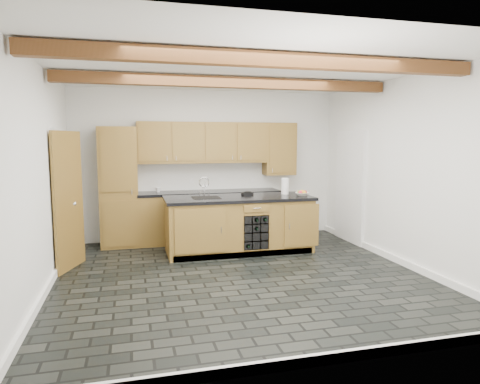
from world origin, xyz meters
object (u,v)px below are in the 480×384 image
(island, at_px, (239,224))
(paper_towel, at_px, (285,186))
(fruit_bowl, at_px, (302,194))
(kitchen_scale, at_px, (247,193))

(island, relative_size, paper_towel, 8.79)
(paper_towel, bearing_deg, fruit_bowl, -54.21)
(paper_towel, bearing_deg, kitchen_scale, 175.14)
(kitchen_scale, bearing_deg, fruit_bowl, -35.31)
(island, relative_size, kitchen_scale, 11.81)
(fruit_bowl, distance_m, paper_towel, 0.37)
(kitchen_scale, height_order, fruit_bowl, kitchen_scale)
(island, distance_m, fruit_bowl, 1.19)
(island, xyz_separation_m, fruit_bowl, (1.07, -0.13, 0.49))
(island, xyz_separation_m, kitchen_scale, (0.20, 0.21, 0.49))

